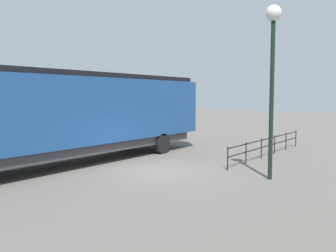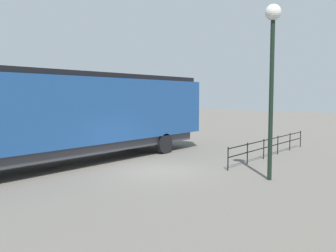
# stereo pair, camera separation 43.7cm
# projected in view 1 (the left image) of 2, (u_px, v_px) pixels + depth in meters

# --- Properties ---
(ground_plane) EXTENTS (120.00, 120.00, 0.00)m
(ground_plane) POSITION_uv_depth(u_px,v_px,m) (158.00, 171.00, 15.50)
(ground_plane) COLOR #666059
(locomotive) EXTENTS (3.18, 17.84, 4.22)m
(locomotive) POSITION_uv_depth(u_px,v_px,m) (67.00, 113.00, 16.66)
(locomotive) COLOR navy
(locomotive) RESTS_ON ground_plane
(lamp_post) EXTENTS (0.59, 0.59, 6.47)m
(lamp_post) POSITION_uv_depth(u_px,v_px,m) (273.00, 51.00, 13.56)
(lamp_post) COLOR black
(lamp_post) RESTS_ON ground_plane
(platform_fence) EXTENTS (0.05, 9.16, 1.01)m
(platform_fence) POSITION_uv_depth(u_px,v_px,m) (268.00, 144.00, 19.21)
(platform_fence) COLOR black
(platform_fence) RESTS_ON ground_plane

